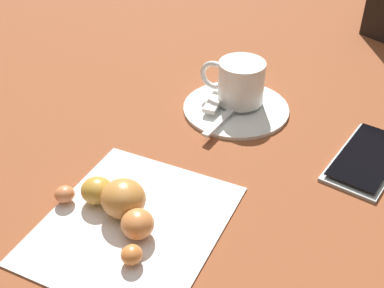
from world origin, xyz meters
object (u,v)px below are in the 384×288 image
object	(u,v)px
sugar_packet	(215,98)
cell_phone	(368,158)
croissant	(118,204)
napkin	(133,223)
espresso_cup	(240,81)
saucer	(236,107)
teaspoon	(238,103)

from	to	relation	value
sugar_packet	cell_phone	world-z (taller)	sugar_packet
sugar_packet	croissant	world-z (taller)	croissant
cell_phone	napkin	bearing A→B (deg)	129.17
napkin	espresso_cup	bearing A→B (deg)	-10.81
napkin	sugar_packet	bearing A→B (deg)	-3.98
espresso_cup	cell_phone	xyz separation A→B (m)	(-0.07, -0.17, -0.03)
croissant	espresso_cup	bearing A→B (deg)	-14.70
sugar_packet	espresso_cup	bearing A→B (deg)	110.20
saucer	teaspoon	distance (m)	0.01
teaspoon	cell_phone	xyz separation A→B (m)	(-0.06, -0.17, -0.01)
saucer	cell_phone	world-z (taller)	saucer
saucer	cell_phone	bearing A→B (deg)	-109.29
saucer	napkin	distance (m)	0.24
saucer	cell_phone	size ratio (longest dim) A/B	0.97
espresso_cup	croissant	bearing A→B (deg)	165.30
sugar_packet	napkin	xyz separation A→B (m)	(-0.24, 0.02, -0.01)
saucer	sugar_packet	distance (m)	0.03
sugar_packet	croissant	xyz separation A→B (m)	(-0.23, 0.03, 0.01)
sugar_packet	napkin	world-z (taller)	sugar_packet
sugar_packet	croissant	distance (m)	0.23
teaspoon	sugar_packet	bearing A→B (deg)	84.96
napkin	teaspoon	bearing A→B (deg)	-11.79
croissant	cell_phone	world-z (taller)	croissant
espresso_cup	teaspoon	distance (m)	0.03
saucer	sugar_packet	world-z (taller)	sugar_packet
sugar_packet	teaspoon	bearing A→B (deg)	86.77
sugar_packet	cell_phone	distance (m)	0.21
saucer	teaspoon	size ratio (longest dim) A/B	1.11
napkin	croissant	size ratio (longest dim) A/B	1.54
saucer	espresso_cup	size ratio (longest dim) A/B	1.58
cell_phone	espresso_cup	bearing A→B (deg)	67.60
saucer	espresso_cup	xyz separation A→B (m)	(0.01, -0.00, 0.03)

